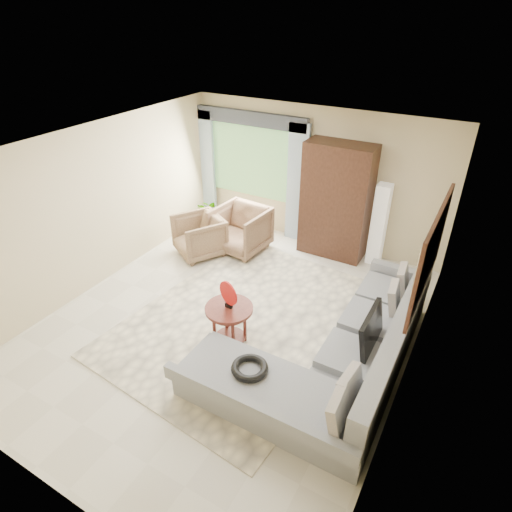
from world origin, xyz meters
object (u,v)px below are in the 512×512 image
Objects in this scene: armchair_left at (199,236)px; potted_plant at (210,212)px; sectional_sofa at (341,358)px; coffee_table at (230,325)px; armchair_right at (240,230)px; armoire at (336,201)px; tv_screen at (371,330)px; floor_lamp at (379,225)px.

armchair_left is 1.26m from potted_plant.
sectional_sofa is 5.37× the size of coffee_table.
coffee_table is 1.14× the size of potted_plant.
armoire reaches higher than armchair_right.
armchair_left is at bearing -132.87° from armchair_right.
tv_screen is 1.15× the size of coffee_table.
armchair_left is (-3.63, 1.42, -0.34)m from tv_screen.
floor_lamp is (-0.70, 2.77, 0.03)m from tv_screen.
floor_lamp reaches higher than coffee_table.
potted_plant is (-2.38, 2.95, -0.06)m from coffee_table.
armoire is at bearing -175.71° from floor_lamp.
sectional_sofa is at bearing -32.27° from armchair_right.
coffee_table is 3.21m from armoire.
tv_screen is 3.91m from armchair_left.
floor_lamp is (3.47, 0.22, 0.47)m from potted_plant.
coffee_table is at bearing -171.98° from sectional_sofa.
floor_lamp reaches higher than tv_screen.
armchair_right is (-2.78, 2.13, 0.15)m from sectional_sofa.
tv_screen is at bearing -27.34° from armchair_right.
tv_screen reaches higher than coffee_table.
floor_lamp is (1.09, 3.17, 0.41)m from coffee_table.
potted_plant is at bearing -176.41° from floor_lamp.
armoire reaches higher than tv_screen.
tv_screen is at bearing -61.04° from armoire.
tv_screen is 1.31× the size of potted_plant.
floor_lamp is (-0.43, 2.96, 0.47)m from sectional_sofa.
armchair_left is at bearing -64.39° from potted_plant.
coffee_table reaches higher than potted_plant.
floor_lamp is at bearing 98.33° from sectional_sofa.
armoire is at bearing 113.06° from sectional_sofa.
sectional_sofa reaches higher than coffee_table.
tv_screen is 0.78× the size of armchair_right.
sectional_sofa reaches higher than potted_plant.
sectional_sofa is at bearing 5.16° from armchair_left.
armchair_left is 0.78m from armchair_right.
sectional_sofa is 3.03m from floor_lamp.
armchair_left is 0.89× the size of armchair_right.
coffee_table is 2.59m from armchair_left.
tv_screen is 4.91m from potted_plant.
sectional_sofa is at bearing -145.01° from tv_screen.
armchair_left is at bearing 135.34° from coffee_table.
coffee_table is at bearing -108.97° from floor_lamp.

